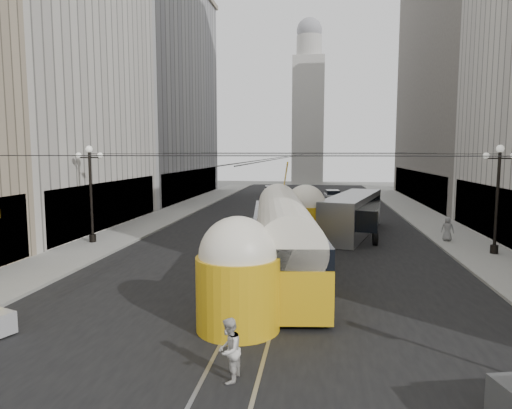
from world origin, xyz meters
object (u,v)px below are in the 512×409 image
(city_bus, at_px, (353,213))
(pedestrian_sidewalk_right, at_px, (448,229))
(pedestrian_crossing_b, at_px, (229,350))
(pedestrian_crossing_a, at_px, (240,302))
(streetcar, at_px, (282,235))

(city_bus, height_order, pedestrian_sidewalk_right, city_bus)
(pedestrian_crossing_b, bearing_deg, pedestrian_crossing_a, -167.63)
(pedestrian_crossing_a, bearing_deg, city_bus, -4.67)
(streetcar, relative_size, pedestrian_sidewalk_right, 11.03)
(pedestrian_crossing_b, distance_m, pedestrian_sidewalk_right, 23.07)
(streetcar, relative_size, pedestrian_crossing_b, 10.50)
(city_bus, distance_m, pedestrian_sidewalk_right, 6.63)
(streetcar, height_order, city_bus, streetcar)
(pedestrian_sidewalk_right, bearing_deg, city_bus, 0.12)
(pedestrian_sidewalk_right, bearing_deg, pedestrian_crossing_a, 78.08)
(streetcar, relative_size, city_bus, 1.51)
(city_bus, distance_m, pedestrian_crossing_a, 19.80)
(city_bus, bearing_deg, streetcar, -110.37)
(pedestrian_crossing_a, bearing_deg, pedestrian_crossing_b, -164.04)
(pedestrian_crossing_b, height_order, pedestrian_sidewalk_right, pedestrian_sidewalk_right)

